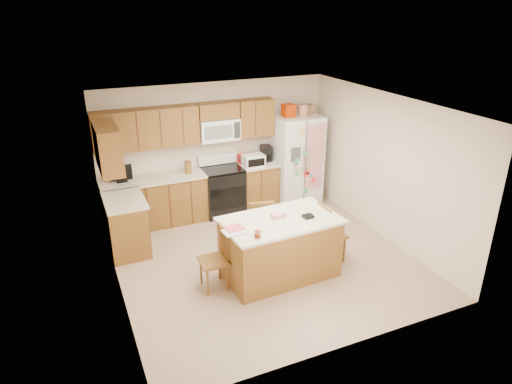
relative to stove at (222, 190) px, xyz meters
name	(u,v)px	position (x,y,z in m)	size (l,w,h in m)	color
ground	(264,258)	(0.00, -1.94, -0.47)	(4.50, 4.50, 0.00)	#91775B
room_shell	(264,176)	(0.00, -1.94, 0.97)	(4.60, 4.60, 2.52)	beige
cabinetry	(173,178)	(-0.98, -0.15, 0.44)	(3.36, 1.56, 2.15)	brown
stove	(222,190)	(0.00, 0.00, 0.00)	(0.76, 0.65, 1.13)	black
refrigerator	(296,159)	(1.57, -0.06, 0.45)	(0.90, 0.79, 2.04)	white
island	(280,247)	(0.03, -2.45, 0.00)	(1.80, 1.08, 1.03)	brown
windsor_chair_left	(215,260)	(-0.97, -2.37, -0.03)	(0.39, 0.41, 0.94)	brown
windsor_chair_back	(259,228)	(0.02, -1.73, -0.01)	(0.49, 0.47, 0.98)	brown
windsor_chair_right	(330,234)	(0.96, -2.37, -0.02)	(0.40, 0.42, 0.96)	brown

